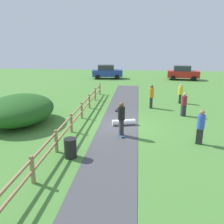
% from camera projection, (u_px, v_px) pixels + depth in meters
% --- Properties ---
extents(ground_plane, '(60.00, 60.00, 0.00)m').
position_uv_depth(ground_plane, '(118.00, 126.00, 14.51)').
color(ground_plane, '#4C8438').
extents(asphalt_path, '(2.40, 28.00, 0.02)m').
position_uv_depth(asphalt_path, '(118.00, 126.00, 14.51)').
color(asphalt_path, '#47474C').
rests_on(asphalt_path, ground_plane).
extents(wooden_fence, '(0.12, 18.12, 1.10)m').
position_uv_depth(wooden_fence, '(77.00, 114.00, 14.59)').
color(wooden_fence, '#997A51').
rests_on(wooden_fence, ground_plane).
extents(bush_large, '(4.14, 4.97, 1.81)m').
position_uv_depth(bush_large, '(19.00, 110.00, 14.78)').
color(bush_large, '#23561E').
rests_on(bush_large, ground_plane).
extents(trash_bin, '(0.56, 0.56, 0.90)m').
position_uv_depth(trash_bin, '(70.00, 148.00, 10.47)').
color(trash_bin, black).
rests_on(trash_bin, ground_plane).
extents(skater_riding, '(0.48, 0.82, 1.90)m').
position_uv_depth(skater_riding, '(121.00, 117.00, 12.68)').
color(skater_riding, '#265999').
rests_on(skater_riding, asphalt_path).
extents(skater_fallen, '(1.48, 1.29, 0.36)m').
position_uv_depth(skater_fallen, '(123.00, 122.00, 14.65)').
color(skater_fallen, white).
rests_on(skater_fallen, asphalt_path).
extents(skateboard_loose, '(0.33, 0.82, 0.08)m').
position_uv_depth(skateboard_loose, '(117.00, 110.00, 17.71)').
color(skateboard_loose, black).
rests_on(skateboard_loose, asphalt_path).
extents(bystander_blue, '(0.48, 0.48, 1.79)m').
position_uv_depth(bystander_blue, '(201.00, 126.00, 11.70)').
color(bystander_blue, '#2D2D33').
rests_on(bystander_blue, ground_plane).
extents(bystander_yellow, '(0.43, 0.43, 1.64)m').
position_uv_depth(bystander_yellow, '(180.00, 93.00, 19.72)').
color(bystander_yellow, '#2D2D33').
rests_on(bystander_yellow, ground_plane).
extents(bystander_maroon, '(0.51, 0.51, 1.65)m').
position_uv_depth(bystander_maroon, '(184.00, 103.00, 16.27)').
color(bystander_maroon, '#2D2D33').
rests_on(bystander_maroon, ground_plane).
extents(bystander_orange, '(0.40, 0.40, 1.84)m').
position_uv_depth(bystander_orange, '(151.00, 95.00, 18.20)').
color(bystander_orange, '#2D2D33').
rests_on(bystander_orange, ground_plane).
extents(parked_car_blue, '(4.39, 2.42, 1.92)m').
position_uv_depth(parked_car_blue, '(107.00, 72.00, 33.21)').
color(parked_car_blue, '#283D99').
rests_on(parked_car_blue, ground_plane).
extents(parked_car_red, '(4.31, 2.23, 1.92)m').
position_uv_depth(parked_car_red, '(183.00, 73.00, 32.13)').
color(parked_car_red, red).
rests_on(parked_car_red, ground_plane).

